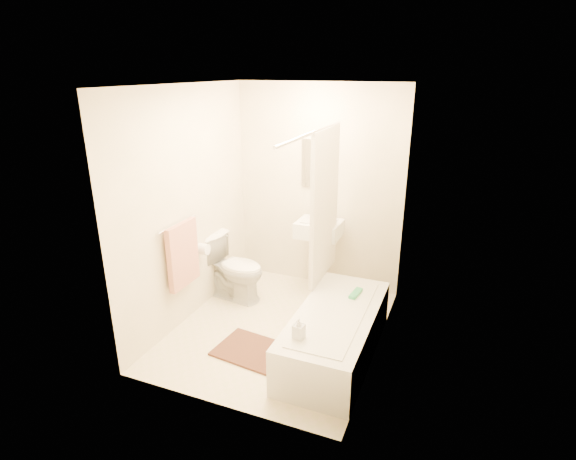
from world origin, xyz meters
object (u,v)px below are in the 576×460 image
at_px(toilet, 234,268).
at_px(soap_bottle, 299,329).
at_px(sink, 319,254).
at_px(bath_mat, 252,350).
at_px(bathtub, 335,333).

distance_m(toilet, soap_bottle, 1.71).
height_order(sink, soap_bottle, sink).
xyz_separation_m(toilet, sink, (0.86, 0.51, 0.11)).
relative_size(bath_mat, soap_bottle, 3.49).
distance_m(toilet, bath_mat, 1.18).
relative_size(sink, soap_bottle, 5.07).
distance_m(bath_mat, soap_bottle, 0.82).
bearing_deg(soap_bottle, toilet, 136.78).
height_order(toilet, sink, sink).
relative_size(bathtub, bath_mat, 2.36).
relative_size(toilet, soap_bottle, 3.95).
relative_size(bathtub, soap_bottle, 8.22).
xyz_separation_m(toilet, soap_bottle, (1.24, -1.16, 0.17)).
bearing_deg(sink, bath_mat, -97.22).
bearing_deg(bath_mat, toilet, 126.57).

